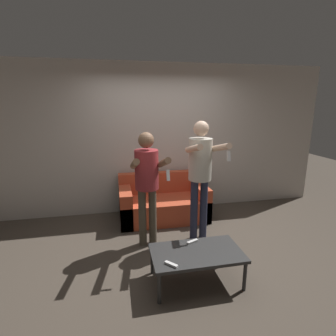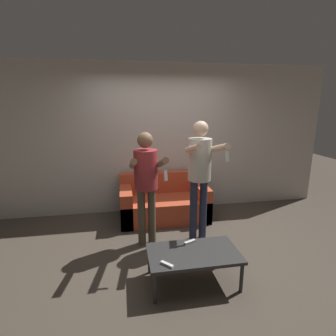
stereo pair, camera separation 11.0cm
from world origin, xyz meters
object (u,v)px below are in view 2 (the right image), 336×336
Objects in this scene: coffee_table at (193,255)px; remote_far at (190,242)px; remote_near at (167,264)px; couch at (164,203)px; person_standing_right at (200,168)px; person_standing_left at (146,177)px.

coffee_table is 0.21m from remote_far.
remote_near is at bearing -150.06° from coffee_table.
coffee_table is at bearing -93.08° from remote_far.
couch is at bearing 81.85° from remote_near.
coffee_table is 0.39m from remote_near.
remote_far is at bearing 86.92° from coffee_table.
couch is 1.61m from remote_far.
coffee_table is at bearing -109.75° from person_standing_right.
person_standing_right is 1.08m from remote_far.
couch is at bearing 91.56° from coffee_table.
person_standing_right reaches higher than person_standing_left.
person_standing_right is 1.73× the size of coffee_table.
person_standing_right is (0.38, -0.87, 0.85)m from couch.
coffee_table is at bearing -65.00° from person_standing_left.
person_standing_right reaches higher than coffee_table.
person_standing_right is at bearing 59.23° from remote_near.
person_standing_left is at bearing 115.00° from coffee_table.
person_standing_right is 11.60× the size of remote_far.
remote_far is at bearing -113.89° from person_standing_right.
person_standing_left is at bearing 121.38° from remote_far.
coffee_table is at bearing -88.44° from couch.
person_standing_left is at bearing -113.60° from couch.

